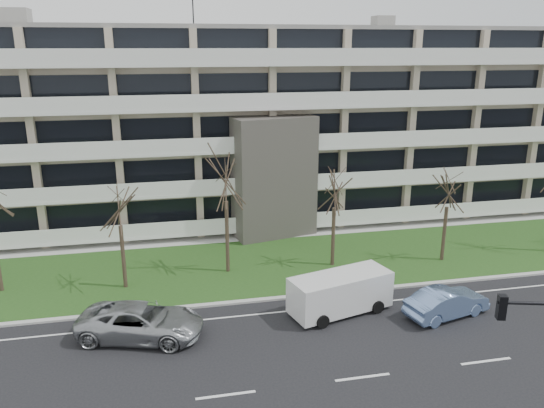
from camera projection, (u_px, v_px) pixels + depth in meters
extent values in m
plane|color=black|center=(362.00, 377.00, 23.12)|extent=(160.00, 160.00, 0.00)
cube|color=#1F4617|center=(291.00, 262.00, 35.30)|extent=(90.00, 10.00, 0.06)
cube|color=#B2B2AD|center=(312.00, 295.00, 30.60)|extent=(90.00, 0.35, 0.12)
cube|color=#B2B2AD|center=(274.00, 234.00, 40.45)|extent=(90.00, 2.00, 0.08)
cube|color=white|center=(319.00, 308.00, 29.21)|extent=(90.00, 0.12, 0.01)
cube|color=tan|center=(257.00, 124.00, 44.86)|extent=(60.00, 12.00, 15.00)
cube|color=gray|center=(256.00, 29.00, 42.65)|extent=(60.50, 12.50, 0.30)
cube|color=#4C4742|center=(274.00, 178.00, 39.16)|extent=(6.39, 3.69, 9.00)
cube|color=black|center=(275.00, 211.00, 39.69)|extent=(4.92, 1.19, 3.50)
cube|color=gray|center=(15.00, 17.00, 38.90)|extent=(2.00, 2.00, 1.20)
cylinder|color=black|center=(193.00, 3.00, 41.14)|extent=(0.10, 0.10, 3.50)
cube|color=black|center=(272.00, 205.00, 40.77)|extent=(58.00, 0.10, 1.80)
cube|color=white|center=(273.00, 226.00, 40.57)|extent=(58.00, 1.40, 0.22)
cube|color=white|center=(275.00, 221.00, 39.78)|extent=(58.00, 0.08, 1.00)
cube|color=black|center=(271.00, 167.00, 39.91)|extent=(58.00, 0.10, 1.80)
cube|color=white|center=(273.00, 188.00, 39.70)|extent=(58.00, 1.40, 0.22)
cube|color=white|center=(275.00, 183.00, 38.92)|extent=(58.00, 0.08, 1.00)
cube|color=black|center=(271.00, 127.00, 39.04)|extent=(58.00, 0.10, 1.80)
cube|color=white|center=(273.00, 149.00, 38.84)|extent=(58.00, 1.40, 0.22)
cube|color=white|center=(275.00, 142.00, 38.05)|extent=(58.00, 0.08, 1.00)
cube|color=black|center=(271.00, 86.00, 38.18)|extent=(58.00, 0.10, 1.80)
cube|color=white|center=(273.00, 108.00, 37.97)|extent=(58.00, 1.40, 0.22)
cube|color=white|center=(275.00, 100.00, 37.19)|extent=(58.00, 0.08, 1.00)
cube|color=black|center=(271.00, 42.00, 37.31)|extent=(58.00, 0.10, 1.80)
cube|color=white|center=(273.00, 64.00, 37.11)|extent=(58.00, 1.40, 0.22)
cube|color=white|center=(275.00, 56.00, 36.33)|extent=(58.00, 0.08, 1.00)
imported|color=#A9ADB1|center=(141.00, 322.00, 26.07)|extent=(6.66, 4.44, 1.70)
imported|color=#7898D1|center=(447.00, 303.00, 28.16)|extent=(4.99, 2.78, 1.56)
cube|color=silver|center=(340.00, 292.00, 28.46)|extent=(5.90, 3.43, 1.95)
cube|color=black|center=(341.00, 282.00, 28.30)|extent=(5.46, 3.18, 0.72)
cube|color=silver|center=(379.00, 285.00, 29.65)|extent=(0.86, 1.98, 1.23)
cylinder|color=black|center=(322.00, 322.00, 27.07)|extent=(0.76, 0.44, 0.72)
cylinder|color=black|center=(302.00, 305.00, 28.82)|extent=(0.76, 0.44, 0.72)
cylinder|color=black|center=(378.00, 307.00, 28.58)|extent=(0.76, 0.44, 0.72)
cylinder|color=black|center=(355.00, 292.00, 30.34)|extent=(0.76, 0.44, 0.72)
cube|color=black|center=(502.00, 307.00, 18.61)|extent=(0.36, 0.36, 0.91)
sphere|color=red|center=(503.00, 300.00, 18.53)|extent=(0.18, 0.18, 0.18)
sphere|color=orange|center=(502.00, 307.00, 18.61)|extent=(0.18, 0.18, 0.18)
sphere|color=green|center=(501.00, 315.00, 18.70)|extent=(0.18, 0.18, 0.18)
cylinder|color=#382B21|center=(123.00, 257.00, 31.11)|extent=(0.24, 0.24, 3.92)
cylinder|color=#382B21|center=(227.00, 237.00, 33.19)|extent=(0.24, 0.24, 4.71)
cylinder|color=#382B21|center=(333.00, 237.00, 34.29)|extent=(0.24, 0.24, 3.96)
cylinder|color=#382B21|center=(444.00, 234.00, 35.15)|extent=(0.24, 0.24, 3.75)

